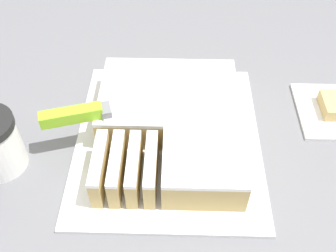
# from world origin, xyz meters

# --- Properties ---
(countertop) EXTENTS (1.40, 1.10, 0.93)m
(countertop) POSITION_xyz_m (0.00, 0.00, 0.47)
(countertop) COLOR slate
(countertop) RESTS_ON ground_plane
(cake_board) EXTENTS (0.32, 0.37, 0.01)m
(cake_board) POSITION_xyz_m (0.06, -0.02, 0.94)
(cake_board) COLOR white
(cake_board) RESTS_ON countertop
(cake) EXTENTS (0.25, 0.29, 0.06)m
(cake) POSITION_xyz_m (0.07, -0.02, 0.97)
(cake) COLOR tan
(cake) RESTS_ON cake_board
(knife) EXTENTS (0.33, 0.12, 0.02)m
(knife) POSITION_xyz_m (-0.05, -0.03, 1.01)
(knife) COLOR silver
(knife) RESTS_ON cake
(paper_napkin) EXTENTS (0.15, 0.15, 0.01)m
(paper_napkin) POSITION_xyz_m (0.38, 0.06, 0.94)
(paper_napkin) COLOR white
(paper_napkin) RESTS_ON countertop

